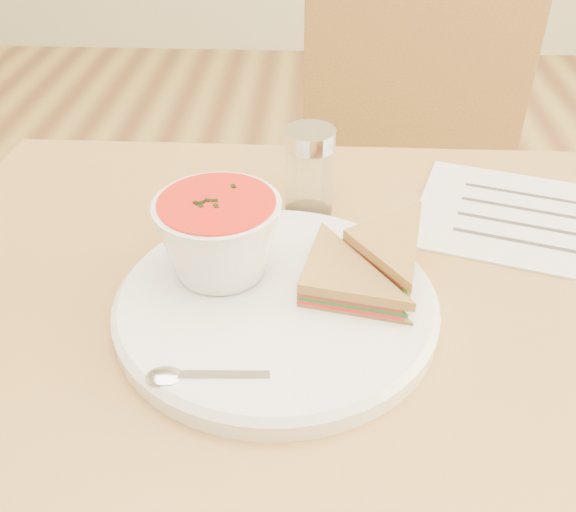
# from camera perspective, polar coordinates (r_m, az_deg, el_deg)

# --- Properties ---
(chair_far) EXTENTS (0.45, 0.45, 0.96)m
(chair_far) POSITION_cam_1_polar(r_m,az_deg,el_deg) (1.20, 11.72, 1.57)
(chair_far) COLOR brown
(chair_far) RESTS_ON floor
(plate) EXTENTS (0.33, 0.33, 0.02)m
(plate) POSITION_cam_1_polar(r_m,az_deg,el_deg) (0.60, -1.06, -4.37)
(plate) COLOR white
(plate) RESTS_ON dining_table
(soup_bowl) EXTENTS (0.13, 0.13, 0.08)m
(soup_bowl) POSITION_cam_1_polar(r_m,az_deg,el_deg) (0.60, -6.12, 1.39)
(soup_bowl) COLOR white
(soup_bowl) RESTS_ON plate
(sandwich_half_a) EXTENTS (0.12, 0.12, 0.03)m
(sandwich_half_a) POSITION_cam_1_polar(r_m,az_deg,el_deg) (0.57, 0.80, -3.79)
(sandwich_half_a) COLOR #BA8541
(sandwich_half_a) RESTS_ON plate
(sandwich_half_b) EXTENTS (0.14, 0.14, 0.03)m
(sandwich_half_b) POSITION_cam_1_polar(r_m,az_deg,el_deg) (0.62, 4.86, 1.16)
(sandwich_half_b) COLOR #BA8541
(sandwich_half_b) RESTS_ON plate
(spoon) EXTENTS (0.16, 0.04, 0.01)m
(spoon) POSITION_cam_1_polar(r_m,az_deg,el_deg) (0.52, -5.77, -10.61)
(spoon) COLOR silver
(spoon) RESTS_ON plate
(paper_menu) EXTENTS (0.32, 0.27, 0.00)m
(paper_menu) POSITION_cam_1_polar(r_m,az_deg,el_deg) (0.78, 21.68, 2.88)
(paper_menu) COLOR silver
(paper_menu) RESTS_ON dining_table
(condiment_shaker) EXTENTS (0.07, 0.07, 0.10)m
(condiment_shaker) POSITION_cam_1_polar(r_m,az_deg,el_deg) (0.72, 1.91, 7.45)
(condiment_shaker) COLOR silver
(condiment_shaker) RESTS_ON dining_table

